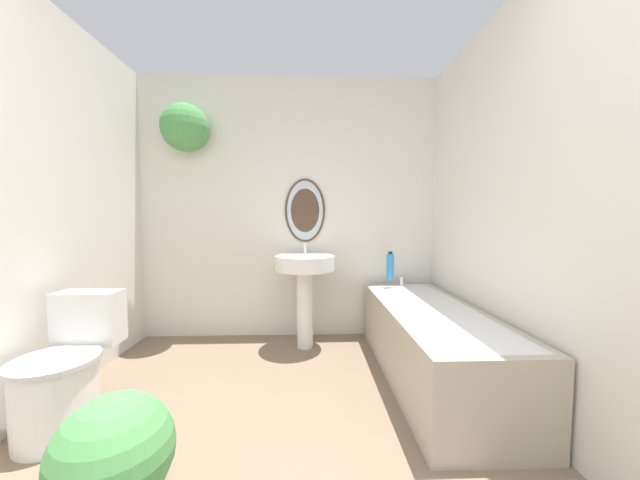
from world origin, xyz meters
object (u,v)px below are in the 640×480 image
object	(u,v)px
shampoo_bottle	(390,266)
potted_plant	(114,459)
toilet	(65,377)
pedestal_sink	(305,276)
bathtub	(431,341)

from	to	relation	value
shampoo_bottle	potted_plant	distance (m)	2.25
toilet	pedestal_sink	distance (m)	1.65
pedestal_sink	shampoo_bottle	world-z (taller)	pedestal_sink
toilet	potted_plant	size ratio (longest dim) A/B	1.33
bathtub	potted_plant	bearing A→B (deg)	-144.04
pedestal_sink	potted_plant	size ratio (longest dim) A/B	1.73
toilet	bathtub	size ratio (longest dim) A/B	0.42
bathtub	potted_plant	distance (m)	1.85
pedestal_sink	potted_plant	world-z (taller)	pedestal_sink
bathtub	shampoo_bottle	distance (m)	0.79
toilet	bathtub	xyz separation A→B (m)	(2.12, 0.46, -0.02)
potted_plant	bathtub	bearing A→B (deg)	35.96
toilet	potted_plant	bearing A→B (deg)	-45.11
toilet	pedestal_sink	size ratio (longest dim) A/B	0.77
toilet	shampoo_bottle	world-z (taller)	shampoo_bottle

